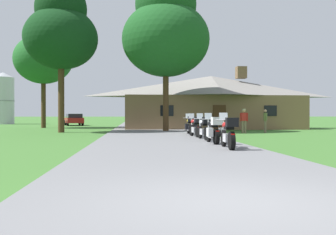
{
  "coord_description": "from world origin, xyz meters",
  "views": [
    {
      "loc": [
        -1.34,
        -5.14,
        1.27
      ],
      "look_at": [
        1.18,
        23.7,
        1.07
      ],
      "focal_mm": 39.98,
      "sensor_mm": 36.0,
      "label": 1
    }
  ],
  "objects_px": {
    "tree_by_lodge_front": "(166,29)",
    "bystander_gray_shirt_near_lodge": "(243,119)",
    "motorcycle_silver_third_in_row": "(204,128)",
    "parked_red_suv_far_left": "(74,119)",
    "motorcycle_black_second_in_row": "(214,131)",
    "tree_left_far": "(43,53)",
    "motorcycle_red_nearest_to_camera": "(228,133)",
    "tree_left_near": "(61,30)",
    "bystander_olive_shirt_by_tree": "(265,120)",
    "metal_silo_distant": "(3,98)",
    "motorcycle_red_fourth_in_row": "(195,127)",
    "bystander_red_shirt_beside_signpost": "(244,120)",
    "motorcycle_yellow_farthest_in_row": "(190,126)"
  },
  "relations": [
    {
      "from": "motorcycle_red_nearest_to_camera",
      "to": "tree_by_lodge_front",
      "type": "bearing_deg",
      "value": 96.68
    },
    {
      "from": "bystander_olive_shirt_by_tree",
      "to": "parked_red_suv_far_left",
      "type": "xyz_separation_m",
      "value": [
        -16.61,
        19.35,
        -0.15
      ]
    },
    {
      "from": "tree_by_lodge_front",
      "to": "metal_silo_distant",
      "type": "height_order",
      "value": "tree_by_lodge_front"
    },
    {
      "from": "bystander_red_shirt_beside_signpost",
      "to": "parked_red_suv_far_left",
      "type": "height_order",
      "value": "bystander_red_shirt_beside_signpost"
    },
    {
      "from": "motorcycle_black_second_in_row",
      "to": "tree_left_near",
      "type": "bearing_deg",
      "value": 124.39
    },
    {
      "from": "bystander_red_shirt_beside_signpost",
      "to": "bystander_olive_shirt_by_tree",
      "type": "bearing_deg",
      "value": 38.47
    },
    {
      "from": "motorcycle_yellow_farthest_in_row",
      "to": "bystander_red_shirt_beside_signpost",
      "type": "height_order",
      "value": "bystander_red_shirt_beside_signpost"
    },
    {
      "from": "motorcycle_black_second_in_row",
      "to": "tree_by_lodge_front",
      "type": "relative_size",
      "value": 0.17
    },
    {
      "from": "tree_left_near",
      "to": "metal_silo_distant",
      "type": "bearing_deg",
      "value": 116.54
    },
    {
      "from": "motorcycle_black_second_in_row",
      "to": "motorcycle_silver_third_in_row",
      "type": "distance_m",
      "value": 2.53
    },
    {
      "from": "bystander_gray_shirt_near_lodge",
      "to": "bystander_red_shirt_beside_signpost",
      "type": "bearing_deg",
      "value": 168.51
    },
    {
      "from": "motorcycle_red_nearest_to_camera",
      "to": "bystander_gray_shirt_near_lodge",
      "type": "xyz_separation_m",
      "value": [
        5.19,
        15.77,
        0.33
      ]
    },
    {
      "from": "bystander_olive_shirt_by_tree",
      "to": "tree_left_near",
      "type": "bearing_deg",
      "value": 113.36
    },
    {
      "from": "motorcycle_red_nearest_to_camera",
      "to": "tree_left_near",
      "type": "relative_size",
      "value": 0.19
    },
    {
      "from": "bystander_red_shirt_beside_signpost",
      "to": "motorcycle_black_second_in_row",
      "type": "bearing_deg",
      "value": -99.55
    },
    {
      "from": "tree_by_lodge_front",
      "to": "bystander_olive_shirt_by_tree",
      "type": "bearing_deg",
      "value": -16.95
    },
    {
      "from": "motorcycle_silver_third_in_row",
      "to": "tree_left_near",
      "type": "bearing_deg",
      "value": 130.03
    },
    {
      "from": "tree_left_far",
      "to": "motorcycle_red_nearest_to_camera",
      "type": "bearing_deg",
      "value": -63.03
    },
    {
      "from": "motorcycle_red_nearest_to_camera",
      "to": "tree_left_far",
      "type": "distance_m",
      "value": 27.81
    },
    {
      "from": "motorcycle_red_nearest_to_camera",
      "to": "motorcycle_black_second_in_row",
      "type": "xyz_separation_m",
      "value": [
        -0.03,
        2.39,
        -0.01
      ]
    },
    {
      "from": "motorcycle_silver_third_in_row",
      "to": "tree_by_lodge_front",
      "type": "xyz_separation_m",
      "value": [
        -1.06,
        10.09,
        7.13
      ]
    },
    {
      "from": "bystander_red_shirt_beside_signpost",
      "to": "metal_silo_distant",
      "type": "xyz_separation_m",
      "value": [
        -25.64,
        27.99,
        2.62
      ]
    },
    {
      "from": "motorcycle_silver_third_in_row",
      "to": "motorcycle_red_fourth_in_row",
      "type": "xyz_separation_m",
      "value": [
        -0.04,
        2.4,
        0.0
      ]
    },
    {
      "from": "motorcycle_black_second_in_row",
      "to": "tree_left_far",
      "type": "bearing_deg",
      "value": 117.98
    },
    {
      "from": "parked_red_suv_far_left",
      "to": "motorcycle_red_nearest_to_camera",
      "type": "bearing_deg",
      "value": -86.9
    },
    {
      "from": "bystander_gray_shirt_near_lodge",
      "to": "tree_by_lodge_front",
      "type": "xyz_separation_m",
      "value": [
        -6.22,
        -0.77,
        6.8
      ]
    },
    {
      "from": "motorcycle_silver_third_in_row",
      "to": "parked_red_suv_far_left",
      "type": "xyz_separation_m",
      "value": [
        -10.68,
        27.31,
        0.16
      ]
    },
    {
      "from": "tree_left_near",
      "to": "motorcycle_red_fourth_in_row",
      "type": "bearing_deg",
      "value": -39.14
    },
    {
      "from": "motorcycle_red_fourth_in_row",
      "to": "bystander_gray_shirt_near_lodge",
      "type": "bearing_deg",
      "value": 53.6
    },
    {
      "from": "bystander_gray_shirt_near_lodge",
      "to": "parked_red_suv_far_left",
      "type": "relative_size",
      "value": 0.34
    },
    {
      "from": "motorcycle_silver_third_in_row",
      "to": "motorcycle_red_fourth_in_row",
      "type": "height_order",
      "value": "same"
    },
    {
      "from": "motorcycle_yellow_farthest_in_row",
      "to": "bystander_gray_shirt_near_lodge",
      "type": "height_order",
      "value": "bystander_gray_shirt_near_lodge"
    },
    {
      "from": "metal_silo_distant",
      "to": "motorcycle_black_second_in_row",
      "type": "bearing_deg",
      "value": -60.31
    },
    {
      "from": "motorcycle_silver_third_in_row",
      "to": "tree_left_near",
      "type": "height_order",
      "value": "tree_left_near"
    },
    {
      "from": "motorcycle_silver_third_in_row",
      "to": "bystander_olive_shirt_by_tree",
      "type": "bearing_deg",
      "value": 50.71
    },
    {
      "from": "motorcycle_silver_third_in_row",
      "to": "bystander_red_shirt_beside_signpost",
      "type": "xyz_separation_m",
      "value": [
        4.12,
        7.13,
        0.33
      ]
    },
    {
      "from": "tree_by_lodge_front",
      "to": "bystander_gray_shirt_near_lodge",
      "type": "bearing_deg",
      "value": 7.04
    },
    {
      "from": "bystander_gray_shirt_near_lodge",
      "to": "bystander_olive_shirt_by_tree",
      "type": "distance_m",
      "value": 3.0
    },
    {
      "from": "tree_by_lodge_front",
      "to": "motorcycle_silver_third_in_row",
      "type": "bearing_deg",
      "value": -83.99
    },
    {
      "from": "motorcycle_silver_third_in_row",
      "to": "tree_left_near",
      "type": "xyz_separation_m",
      "value": [
        -8.7,
        9.44,
        6.79
      ]
    },
    {
      "from": "bystander_olive_shirt_by_tree",
      "to": "tree_by_lodge_front",
      "type": "xyz_separation_m",
      "value": [
        -6.99,
        2.13,
        6.82
      ]
    },
    {
      "from": "bystander_red_shirt_beside_signpost",
      "to": "motorcycle_yellow_farthest_in_row",
      "type": "bearing_deg",
      "value": -136.94
    },
    {
      "from": "motorcycle_red_nearest_to_camera",
      "to": "motorcycle_silver_third_in_row",
      "type": "relative_size",
      "value": 1.0
    },
    {
      "from": "tree_left_near",
      "to": "tree_by_lodge_front",
      "type": "relative_size",
      "value": 0.9
    },
    {
      "from": "motorcycle_silver_third_in_row",
      "to": "parked_red_suv_far_left",
      "type": "bearing_deg",
      "value": 108.75
    },
    {
      "from": "bystander_red_shirt_beside_signpost",
      "to": "metal_silo_distant",
      "type": "relative_size",
      "value": 0.24
    },
    {
      "from": "bystander_olive_shirt_by_tree",
      "to": "parked_red_suv_far_left",
      "type": "bearing_deg",
      "value": 69.8
    },
    {
      "from": "motorcycle_black_second_in_row",
      "to": "bystander_gray_shirt_near_lodge",
      "type": "distance_m",
      "value": 14.37
    },
    {
      "from": "bystander_olive_shirt_by_tree",
      "to": "metal_silo_distant",
      "type": "xyz_separation_m",
      "value": [
        -27.45,
        27.16,
        2.64
      ]
    },
    {
      "from": "motorcycle_silver_third_in_row",
      "to": "tree_left_near",
      "type": "relative_size",
      "value": 0.19
    }
  ]
}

